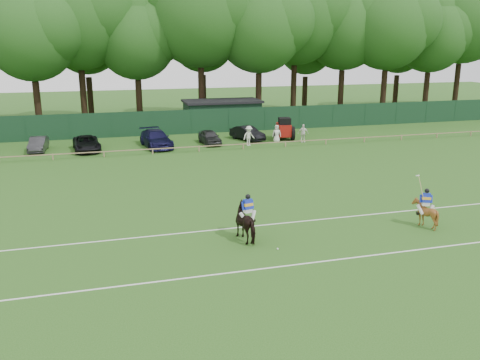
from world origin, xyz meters
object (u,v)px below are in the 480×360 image
object	(u,v)px
spectator_left	(249,136)
tractor	(284,129)
hatch_grey	(210,137)
spectator_right	(277,134)
sedan_navy	(156,139)
horse_dark	(248,222)
estate_black	(247,133)
horse_chestnut	(425,213)
utility_shed	(222,114)
sedan_grey	(38,144)
polo_ball	(278,249)
suv_black	(87,144)
spectator_mid	(303,133)

from	to	relation	value
spectator_left	tractor	distance (m)	4.61
hatch_grey	spectator_right	distance (m)	6.36
sedan_navy	horse_dark	bearing A→B (deg)	-94.24
horse_dark	estate_black	xyz separation A→B (m)	(7.28, 24.70, -0.21)
horse_chestnut	utility_shed	world-z (taller)	utility_shed
sedan_navy	tractor	xyz separation A→B (m)	(12.43, 0.40, 0.26)
sedan_grey	polo_ball	bearing A→B (deg)	-61.02
suv_black	sedan_navy	world-z (taller)	sedan_navy
horse_dark	polo_ball	size ratio (longest dim) A/B	22.88
hatch_grey	utility_shed	size ratio (longest dim) A/B	0.45
hatch_grey	spectator_right	bearing A→B (deg)	-11.54
sedan_grey	spectator_right	size ratio (longest dim) A/B	2.28
suv_black	spectator_left	xyz separation A→B (m)	(14.31, -1.55, 0.25)
horse_dark	horse_chestnut	bearing A→B (deg)	162.99
horse_chestnut	spectator_mid	bearing A→B (deg)	-72.87
spectator_mid	utility_shed	xyz separation A→B (m)	(-5.34, 10.45, 0.68)
sedan_navy	hatch_grey	distance (m)	4.98
horse_dark	tractor	xyz separation A→B (m)	(10.80, 24.03, 0.15)
suv_black	hatch_grey	distance (m)	11.02
spectator_mid	spectator_right	size ratio (longest dim) A/B	1.04
spectator_left	utility_shed	bearing A→B (deg)	71.48
sedan_grey	estate_black	distance (m)	19.02
horse_chestnut	spectator_left	world-z (taller)	spectator_left
sedan_grey	hatch_grey	distance (m)	15.10
estate_black	utility_shed	size ratio (longest dim) A/B	0.48
sedan_grey	tractor	size ratio (longest dim) A/B	1.34
sedan_navy	utility_shed	distance (m)	12.32
horse_dark	utility_shed	bearing A→B (deg)	-114.17
suv_black	spectator_mid	bearing A→B (deg)	-9.14
hatch_grey	tractor	distance (m)	7.48
spectator_right	utility_shed	size ratio (longest dim) A/B	0.20
suv_black	estate_black	distance (m)	15.00
spectator_left	utility_shed	xyz separation A→B (m)	(0.07, 10.61, 0.63)
sedan_navy	estate_black	bearing A→B (deg)	-1.42
horse_chestnut	tractor	xyz separation A→B (m)	(1.53, 24.75, 0.31)
horse_chestnut	sedan_navy	xyz separation A→B (m)	(-10.91, 24.35, 0.05)
estate_black	spectator_left	size ratio (longest dim) A/B	2.23
sedan_grey	sedan_navy	xyz separation A→B (m)	(10.10, -0.96, 0.14)
horse_dark	polo_ball	distance (m)	2.03
horse_dark	horse_chestnut	world-z (taller)	horse_dark
sedan_navy	spectator_left	world-z (taller)	spectator_left
sedan_grey	utility_shed	distance (m)	20.15
sedan_navy	tractor	bearing A→B (deg)	-6.36
spectator_left	spectator_right	distance (m)	3.09
utility_shed	spectator_right	bearing A→B (deg)	-73.45
spectator_mid	polo_ball	xyz separation A→B (m)	(-11.08, -23.81, -0.81)
sedan_navy	spectator_mid	xyz separation A→B (m)	(13.68, -1.41, 0.10)
estate_black	tractor	distance (m)	3.60
hatch_grey	utility_shed	world-z (taller)	utility_shed
spectator_mid	polo_ball	bearing A→B (deg)	-107.40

